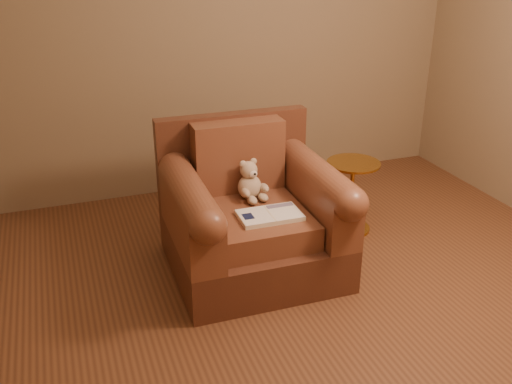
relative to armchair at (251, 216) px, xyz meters
name	(u,v)px	position (x,y,z in m)	size (l,w,h in m)	color
floor	(330,304)	(0.29, -0.59, -0.36)	(4.00, 4.00, 0.00)	brown
room	(349,5)	(0.29, -0.59, 1.35)	(4.02, 4.02, 2.71)	#846F51
armchair	(251,216)	(0.00, 0.00, 0.00)	(1.06, 1.01, 0.94)	#522B1B
teddy_bear	(251,184)	(0.03, 0.09, 0.19)	(0.19, 0.22, 0.27)	tan
guidebook	(270,215)	(0.04, -0.22, 0.10)	(0.39, 0.24, 0.03)	beige
side_table	(351,194)	(0.86, 0.23, -0.07)	(0.39, 0.39, 0.54)	#BF8B34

